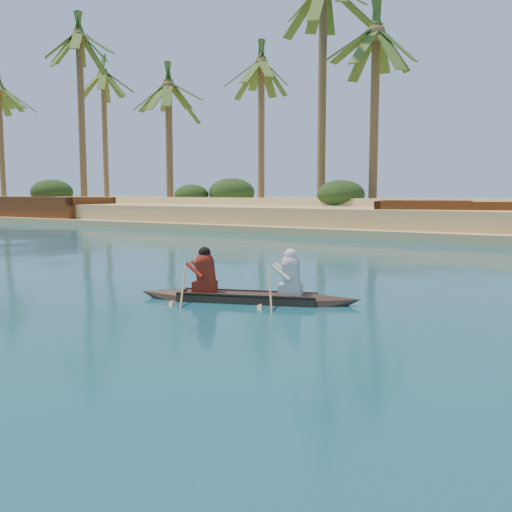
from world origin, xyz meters
The scene contains 3 objects.
canoe centered at (-1.66, 6.51, 0.23)m, with size 4.37×2.02×1.22m.
barge_left centered at (-31.74, 24.55, 0.72)m, with size 12.44×4.18×2.07m.
barge_mid centered at (-0.04, 27.00, 0.69)m, with size 12.52×6.88×1.98m.
Camera 1 is at (4.24, -2.76, 2.14)m, focal length 40.00 mm.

